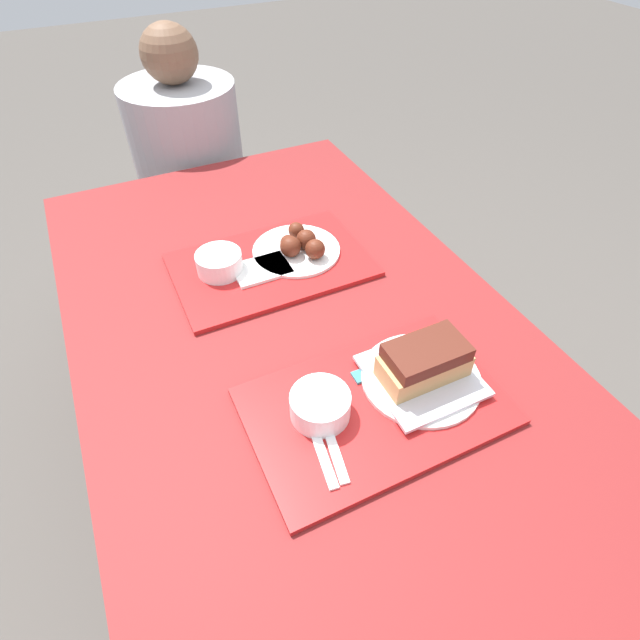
% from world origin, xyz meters
% --- Properties ---
extents(ground_plane, '(12.00, 12.00, 0.00)m').
position_xyz_m(ground_plane, '(0.00, 0.00, 0.00)').
color(ground_plane, '#4C4742').
extents(picnic_table, '(0.89, 1.62, 0.74)m').
position_xyz_m(picnic_table, '(0.00, 0.00, 0.64)').
color(picnic_table, maroon).
rests_on(picnic_table, ground_plane).
extents(picnic_bench_far, '(0.85, 0.28, 0.43)m').
position_xyz_m(picnic_bench_far, '(0.00, 1.03, 0.36)').
color(picnic_bench_far, maroon).
rests_on(picnic_bench_far, ground_plane).
extents(tray_near, '(0.45, 0.29, 0.01)m').
position_xyz_m(tray_near, '(0.04, -0.21, 0.74)').
color(tray_near, red).
rests_on(tray_near, picnic_table).
extents(tray_far, '(0.45, 0.29, 0.01)m').
position_xyz_m(tray_far, '(0.02, 0.25, 0.74)').
color(tray_far, red).
rests_on(tray_far, picnic_table).
extents(bowl_coleslaw_near, '(0.10, 0.10, 0.05)m').
position_xyz_m(bowl_coleslaw_near, '(-0.06, -0.19, 0.77)').
color(bowl_coleslaw_near, white).
rests_on(bowl_coleslaw_near, tray_near).
extents(brisket_sandwich_plate, '(0.22, 0.22, 0.09)m').
position_xyz_m(brisket_sandwich_plate, '(0.14, -0.20, 0.78)').
color(brisket_sandwich_plate, white).
rests_on(brisket_sandwich_plate, tray_near).
extents(plastic_fork_near, '(0.04, 0.17, 0.00)m').
position_xyz_m(plastic_fork_near, '(-0.09, -0.24, 0.75)').
color(plastic_fork_near, white).
rests_on(plastic_fork_near, tray_near).
extents(plastic_knife_near, '(0.05, 0.17, 0.00)m').
position_xyz_m(plastic_knife_near, '(-0.06, -0.24, 0.75)').
color(plastic_knife_near, white).
rests_on(plastic_knife_near, tray_near).
extents(condiment_packet, '(0.04, 0.03, 0.01)m').
position_xyz_m(condiment_packet, '(0.05, -0.14, 0.75)').
color(condiment_packet, teal).
rests_on(condiment_packet, tray_near).
extents(bowl_coleslaw_far, '(0.10, 0.10, 0.05)m').
position_xyz_m(bowl_coleslaw_far, '(-0.09, 0.27, 0.77)').
color(bowl_coleslaw_far, white).
rests_on(bowl_coleslaw_far, tray_far).
extents(wings_plate_far, '(0.21, 0.21, 0.06)m').
position_xyz_m(wings_plate_far, '(0.10, 0.26, 0.77)').
color(wings_plate_far, white).
rests_on(wings_plate_far, tray_far).
extents(napkin_far, '(0.13, 0.09, 0.01)m').
position_xyz_m(napkin_far, '(-0.01, 0.23, 0.75)').
color(napkin_far, white).
rests_on(napkin_far, tray_far).
extents(person_seated_across, '(0.37, 0.37, 0.65)m').
position_xyz_m(person_seated_across, '(0.02, 1.03, 0.69)').
color(person_seated_across, '#9E9EA3').
rests_on(person_seated_across, picnic_bench_far).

